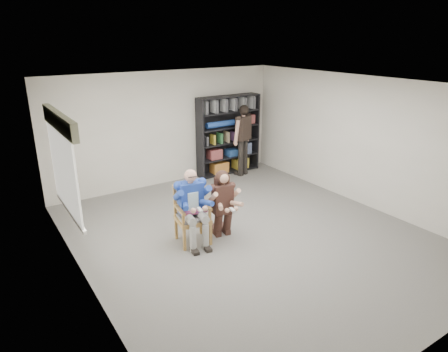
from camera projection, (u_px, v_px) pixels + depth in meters
room_shell at (252, 165)px, 7.10m from camera, size 6.00×7.00×2.80m
floor at (250, 235)px, 7.57m from camera, size 6.00×7.00×0.01m
window_left at (65, 166)px, 6.29m from camera, size 0.16×2.00×1.75m
armchair at (193, 215)px, 7.15m from camera, size 0.71×0.69×1.07m
seated_man at (192, 207)px, 7.10m from camera, size 0.72×0.92×1.39m
kneeling_woman at (223, 205)px, 7.32m from camera, size 0.66×0.93×1.28m
bookshelf at (229, 135)px, 10.69m from camera, size 1.80×0.38×2.10m
standing_man at (243, 141)px, 10.53m from camera, size 0.65×0.49×1.88m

